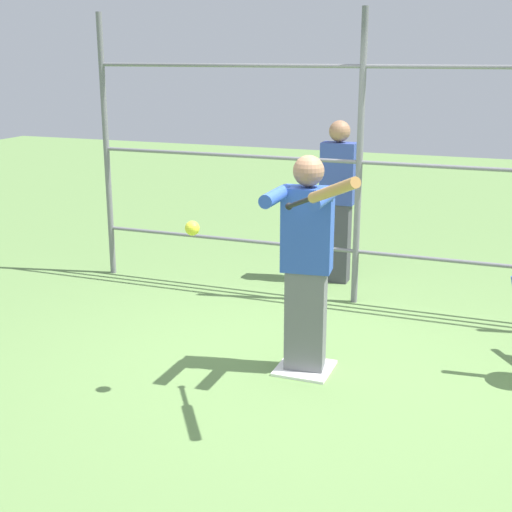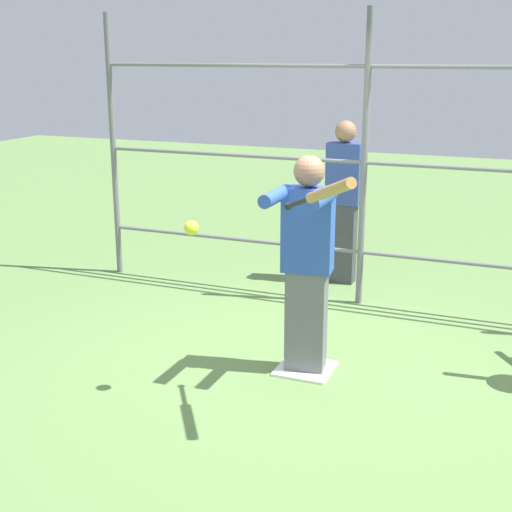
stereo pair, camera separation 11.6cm
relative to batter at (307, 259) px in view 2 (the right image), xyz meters
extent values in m
plane|color=#608447|center=(0.00, -0.02, -0.87)|extent=(24.00, 24.00, 0.00)
cube|color=white|center=(0.00, -0.02, -0.86)|extent=(0.40, 0.40, 0.02)
cylinder|color=slate|center=(0.00, -1.62, 0.46)|extent=(0.06, 0.06, 2.66)
cylinder|color=slate|center=(2.63, -1.62, 0.46)|extent=(0.06, 0.06, 2.66)
cylinder|color=slate|center=(0.00, -1.62, -0.37)|extent=(5.27, 0.04, 0.04)
cylinder|color=slate|center=(0.00, -1.62, 0.46)|extent=(5.27, 0.04, 0.04)
cylinder|color=slate|center=(0.00, -1.62, 1.30)|extent=(5.27, 0.04, 0.04)
cube|color=slate|center=(0.00, -0.02, -0.48)|extent=(0.31, 0.21, 0.77)
cube|color=#2D51B7|center=(0.00, -0.02, 0.21)|extent=(0.37, 0.24, 0.61)
sphere|color=#9E7051|center=(0.00, -0.02, 0.63)|extent=(0.22, 0.22, 0.22)
cylinder|color=#2D51B7|center=(-0.16, 0.18, 0.48)|extent=(0.09, 0.43, 0.09)
cylinder|color=#2D51B7|center=(0.16, 0.22, 0.48)|extent=(0.09, 0.43, 0.09)
sphere|color=black|center=(0.00, 0.41, 0.46)|extent=(0.05, 0.05, 0.05)
cylinder|color=black|center=(-0.11, 0.53, 0.52)|extent=(0.25, 0.26, 0.14)
cylinder|color=#B27F42|center=(-0.39, 0.81, 0.66)|extent=(0.40, 0.41, 0.23)
sphere|color=yellow|center=(0.57, 0.66, 0.32)|extent=(0.10, 0.10, 0.10)
cube|color=#3F3F47|center=(0.33, -2.19, -0.46)|extent=(0.27, 0.17, 0.82)
cube|color=#334799|center=(0.33, -2.19, 0.26)|extent=(0.34, 0.19, 0.61)
sphere|color=#9E7051|center=(0.33, -2.19, 0.67)|extent=(0.21, 0.21, 0.21)
camera|label=1|loc=(-1.39, 4.68, 1.41)|focal=50.00mm
camera|label=2|loc=(-1.50, 4.64, 1.41)|focal=50.00mm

